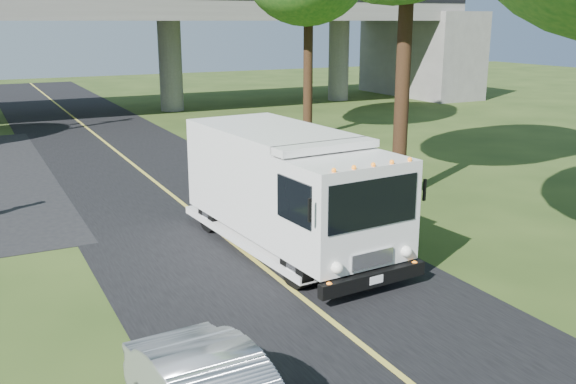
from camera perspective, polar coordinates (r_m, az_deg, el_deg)
road at (r=18.44m, az=-7.93°, el=-2.19°), size 7.00×90.00×0.02m
lane_line at (r=18.44m, az=-7.94°, el=-2.13°), size 0.12×90.00×0.01m
overpass at (r=39.12m, az=-19.18°, el=12.95°), size 54.00×10.00×7.30m
step_van at (r=15.34m, az=-0.06°, el=0.48°), size 3.03×7.05×2.89m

